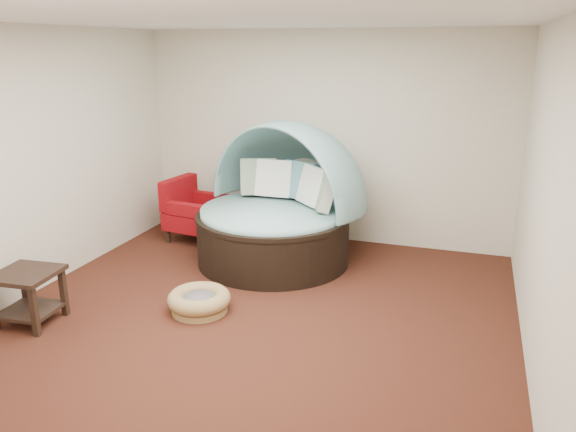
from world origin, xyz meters
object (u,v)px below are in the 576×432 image
(canopy_daybed, at_px, (279,198))
(pet_basket, at_px, (199,301))
(red_armchair, at_px, (193,212))
(side_table, at_px, (28,290))

(canopy_daybed, height_order, pet_basket, canopy_daybed)
(pet_basket, bearing_deg, red_armchair, 118.79)
(canopy_daybed, xyz_separation_m, red_armchair, (-1.38, 0.36, -0.41))
(pet_basket, distance_m, red_armchair, 2.32)
(canopy_daybed, bearing_deg, pet_basket, -78.10)
(pet_basket, height_order, side_table, side_table)
(canopy_daybed, xyz_separation_m, side_table, (-1.71, -2.38, -0.46))
(pet_basket, bearing_deg, canopy_daybed, 80.48)
(pet_basket, height_order, red_armchair, red_armchair)
(side_table, bearing_deg, red_armchair, 83.20)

